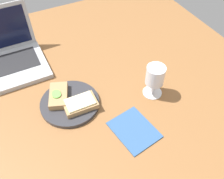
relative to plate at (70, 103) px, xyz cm
name	(u,v)px	position (x,y,z in cm)	size (l,w,h in cm)	color
wooden_table	(96,100)	(9.98, -1.05, -2.24)	(140.00, 140.00, 3.00)	brown
plate	(70,103)	(0.00, 0.00, 0.00)	(21.53, 21.53, 1.48)	#333338
sandwich_with_cucumber	(58,96)	(-2.85, 3.52, 2.04)	(10.09, 13.08, 2.97)	#A88456
sandwich_with_cheese	(80,104)	(2.82, -3.54, 2.00)	(12.00, 7.91, 2.66)	#A88456
wine_glass	(155,77)	(30.05, -8.80, 7.86)	(7.27, 7.27, 13.01)	white
laptop	(5,59)	(-16.15, 31.78, 3.05)	(30.33, 27.49, 21.31)	#ADAFB5
napkin	(134,130)	(15.35, -20.25, -0.54)	(12.47, 15.54, 0.40)	#33598C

